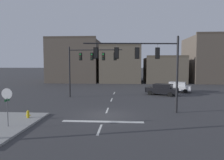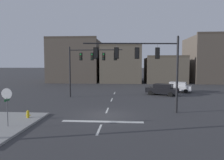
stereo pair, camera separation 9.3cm
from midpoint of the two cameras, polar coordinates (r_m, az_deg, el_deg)
ground_plane at (r=18.76m, az=-1.71°, el=-9.51°), size 400.00×400.00×0.00m
stop_bar_paint at (r=16.84m, az=-2.41°, el=-11.14°), size 6.40×0.50×0.01m
lane_centreline at (r=20.70m, az=-1.15°, el=-8.17°), size 0.16×26.40×0.01m
signal_mast_near_side at (r=19.33m, az=9.04°, el=5.56°), size 8.55×1.03×7.04m
signal_mast_far_side at (r=28.30m, az=-6.48°, el=5.10°), size 7.18×0.66×6.79m
stop_sign at (r=16.39m, az=-26.34°, el=-4.38°), size 0.76×0.64×2.83m
car_lot_nearside at (r=35.01m, az=17.20°, el=-1.75°), size 4.75×3.18×1.61m
car_lot_middle at (r=31.15m, az=13.52°, el=-2.42°), size 4.74×3.60×1.61m
fire_hydrant at (r=18.64m, az=-21.59°, el=-8.88°), size 0.40×0.30×0.75m
building_row at (r=53.12m, az=7.53°, el=4.68°), size 45.10×13.22×11.28m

